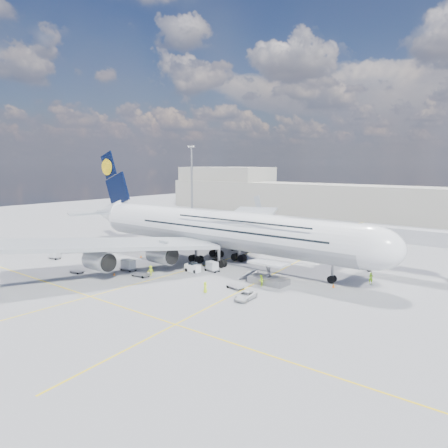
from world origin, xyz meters
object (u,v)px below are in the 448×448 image
Objects in this scene: dolly_nose_near at (212,266)px; cone_wing_left_outer at (238,236)px; jet_bridge at (385,237)px; cargo_loader at (268,276)px; catering_truck_outer at (250,228)px; crew_tug at (151,271)px; cone_wing_right_outer at (114,274)px; cone_wing_right_inner at (141,256)px; light_mast at (192,184)px; airliner at (219,229)px; crew_wing at (95,258)px; baggage_tug at (193,268)px; catering_truck_inner at (243,243)px; dolly_row_a at (77,271)px; crew_nose at (371,278)px; crew_van at (205,287)px; cone_wing_left_inner at (217,246)px; service_van at (246,296)px; dolly_back at (55,255)px; crew_loader at (261,281)px; cone_tail at (82,241)px; cone_nose at (333,286)px; dolly_nose_far at (235,287)px; dolly_row_c at (141,274)px; dolly_row_b at (128,265)px.

cone_wing_left_outer is (-19.34, 33.39, -0.68)m from dolly_nose_near.
cargo_loader is (-12.99, -18.04, -5.60)m from jet_bridge.
catering_truck_outer is 3.81× the size of crew_tug.
catering_truck_outer reaches higher than cone_wing_right_outer.
light_mast is at bearing 120.44° from cone_wing_right_inner.
crew_wing is at bearing -140.34° from airliner.
catering_truck_inner reaches higher than baggage_tug.
dolly_row_a is 21.21m from baggage_tug.
crew_nose reaches higher than crew_wing.
catering_truck_inner is (-2.98, 12.16, -5.05)m from airliner.
airliner reaches higher than crew_wing.
crew_van is 3.00× the size of cone_wing_left_inner.
crew_nose is at bearing 6.81° from airliner.
cone_wing_left_inner is at bearing 179.12° from jet_bridge.
crew_wing is 2.89× the size of cone_wing_right_outer.
service_van is at bearing -41.03° from light_mast.
dolly_back is at bearing 101.03° from crew_wing.
crew_tug is (-19.12, -6.78, -0.02)m from crew_loader.
cone_tail reaches higher than cone_wing_right_inner.
airliner is 129.69× the size of cone_nose.
jet_bridge reaches higher than crew_wing.
catering_truck_inner reaches higher than cargo_loader.
catering_truck_outer is 11.30× the size of cone_wing_left_outer.
jet_bridge is 5.97× the size of dolly_nose_near.
baggage_tug is at bearing 39.06° from crew_tug.
airliner reaches higher than crew_nose.
crew_wing is (-19.26, -15.96, -6.06)m from airliner.
jet_bridge is 48.81m from cone_wing_right_outer.
dolly_row_c is at bearing -154.71° from dolly_nose_far.
crew_van is (20.49, -1.44, -0.24)m from dolly_row_b.
crew_tug is 31.69m from cone_nose.
dolly_row_b reaches higher than dolly_row_a.
cone_wing_left_inner is (-36.40, 13.90, -0.02)m from cone_nose.
crew_tug reaches higher than dolly_back.
baggage_tug is 14.11m from cone_wing_right_outer.
dolly_row_a is 0.80× the size of dolly_row_c.
airliner reaches higher than dolly_row_b.
cone_wing_right_inner is 15.05m from cone_wing_right_outer.
dolly_nose_far is 5.95× the size of cone_wing_right_inner.
catering_truck_outer is at bearing 80.30° from cone_wing_left_outer.
cone_wing_right_outer is (1.03, -3.98, -0.83)m from dolly_row_b.
cone_wing_right_outer is at bearing -118.13° from dolly_nose_near.
dolly_nose_near is (-12.51, 0.38, -0.27)m from cargo_loader.
dolly_row_a is 54.40m from catering_truck_outer.
baggage_tug is at bearing 2.41° from dolly_back.
jet_bridge is 36.81× the size of cone_wing_right_inner.
cargo_loader is at bearing -0.86° from dolly_back.
crew_van is 54.84m from cone_tail.
cone_wing_right_outer is (-5.08, -4.10, -0.65)m from crew_tug.
dolly_row_c is at bearing 176.09° from service_van.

